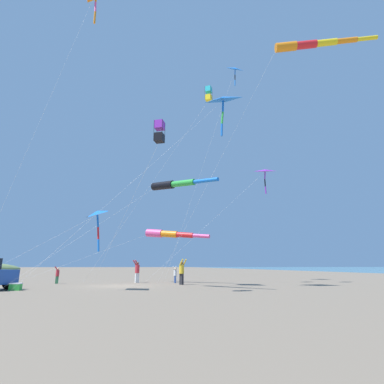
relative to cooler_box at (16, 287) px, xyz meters
name	(u,v)px	position (x,y,z in m)	size (l,w,h in m)	color
ground_plane	(121,286)	(5.74, 3.38, -0.21)	(600.00, 600.00, 0.00)	#756654
cooler_box	(16,287)	(0.00, 0.00, 0.00)	(0.62, 0.42, 0.42)	green
person_adult_flyer	(182,271)	(10.14, 4.13, 0.83)	(0.65, 0.69, 1.91)	#232328
person_child_green_jacket	(137,270)	(6.66, 7.34, 0.82)	(0.68, 0.63, 1.89)	silver
person_child_grey_jacket	(175,274)	(9.86, 6.67, 0.53)	(0.40, 0.47, 1.36)	#335199
person_bystander_far	(57,274)	(0.35, 6.86, 0.52)	(0.44, 0.36, 1.35)	#3D7F51
kite_box_striped_overhead	(159,132)	(8.02, -3.44, 8.67)	(5.18, 10.34, 9.54)	purple
kite_windsock_black_fish_shape	(312,44)	(19.37, -1.39, 17.51)	(15.91, 8.70, 18.37)	orange
kite_delta_teal_far_right	(265,171)	(19.45, 9.60, 10.87)	(12.99, 1.49, 11.44)	purple
kite_delta_yellow_midlevel	(223,100)	(12.67, -0.02, 13.11)	(13.46, 3.12, 13.81)	blue
kite_windsock_blue_topmost	(174,184)	(9.14, 0.18, 6.56)	(12.42, 4.20, 7.19)	black
kite_delta_magenta_far_left	(97,214)	(4.44, -0.84, 4.24)	(9.30, 3.09, 4.85)	blue
kite_delta_green_low_center	(235,70)	(14.61, 3.01, 17.97)	(6.41, 3.41, 18.60)	blue
kite_box_long_streamer_right	(208,94)	(12.37, 3.95, 15.94)	(10.66, 4.77, 16.85)	#1EB7C6
kite_windsock_purple_drifting	(168,234)	(9.20, 6.92, 3.87)	(14.36, 5.99, 4.62)	#EF4C93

